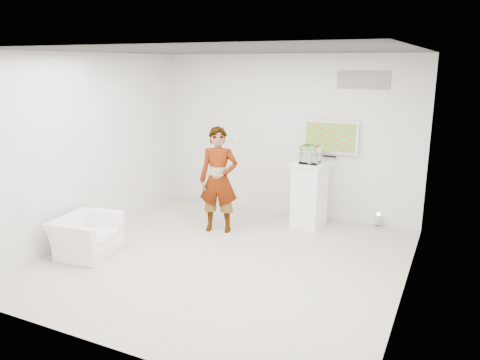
{
  "coord_description": "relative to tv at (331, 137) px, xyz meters",
  "views": [
    {
      "loc": [
        2.99,
        -5.73,
        2.86
      ],
      "look_at": [
        -0.07,
        0.6,
        1.07
      ],
      "focal_mm": 35.0,
      "sensor_mm": 36.0,
      "label": 1
    }
  ],
  "objects": [
    {
      "name": "pedestal",
      "position": [
        -0.21,
        -0.51,
        -0.98
      ],
      "size": [
        0.62,
        0.62,
        1.14
      ],
      "primitive_type": "cube",
      "rotation": [
        0.0,
        0.0,
        -0.13
      ],
      "color": "white",
      "rests_on": "room"
    },
    {
      "name": "vitrine",
      "position": [
        -0.21,
        -0.51,
        -0.25
      ],
      "size": [
        0.31,
        0.31,
        0.31
      ],
      "primitive_type": "cube",
      "rotation": [
        0.0,
        0.0,
        -0.01
      ],
      "color": "white",
      "rests_on": "pedestal"
    },
    {
      "name": "floor_uplight",
      "position": [
        0.94,
        -0.09,
        -1.42
      ],
      "size": [
        0.18,
        0.18,
        0.27
      ],
      "primitive_type": "cylinder",
      "rotation": [
        0.0,
        0.0,
        -0.02
      ],
      "color": "silver",
      "rests_on": "room"
    },
    {
      "name": "wii_remote",
      "position": [
        -1.34,
        -1.19,
        0.08
      ],
      "size": [
        0.12,
        0.14,
        0.04
      ],
      "primitive_type": "cube",
      "rotation": [
        0.0,
        0.0,
        0.67
      ],
      "color": "white",
      "rests_on": "person"
    },
    {
      "name": "person",
      "position": [
        -1.53,
        -1.41,
        -0.64
      ],
      "size": [
        0.76,
        0.61,
        1.81
      ],
      "primitive_type": "imported",
      "rotation": [
        0.0,
        0.0,
        0.29
      ],
      "color": "white",
      "rests_on": "room"
    },
    {
      "name": "tv",
      "position": [
        0.0,
        0.0,
        0.0
      ],
      "size": [
        1.0,
        0.08,
        0.6
      ],
      "primitive_type": "cube",
      "color": "silver",
      "rests_on": "room"
    },
    {
      "name": "room",
      "position": [
        -0.85,
        -2.45,
        -0.05
      ],
      "size": [
        5.01,
        5.01,
        3.0
      ],
      "color": "beige",
      "rests_on": "ground"
    },
    {
      "name": "logo_decal",
      "position": [
        0.5,
        0.04,
        1.0
      ],
      "size": [
        0.9,
        0.02,
        0.3
      ],
      "primitive_type": "cube",
      "color": "gray",
      "rests_on": "room"
    },
    {
      "name": "console",
      "position": [
        -0.21,
        -0.51,
        -0.3
      ],
      "size": [
        0.07,
        0.16,
        0.22
      ],
      "primitive_type": "cube",
      "rotation": [
        0.0,
        0.0,
        0.12
      ],
      "color": "white",
      "rests_on": "pedestal"
    },
    {
      "name": "armchair",
      "position": [
        -2.84,
        -3.2,
        -1.25
      ],
      "size": [
        0.92,
        1.02,
        0.6
      ],
      "primitive_type": "imported",
      "rotation": [
        0.0,
        0.0,
        1.7
      ],
      "color": "white",
      "rests_on": "room"
    }
  ]
}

